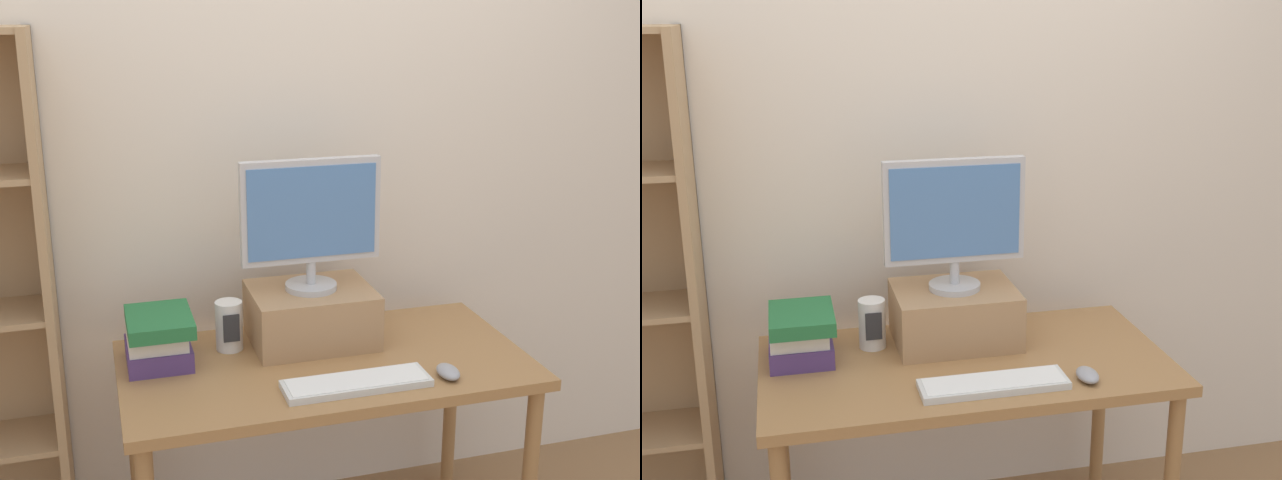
% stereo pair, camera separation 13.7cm
% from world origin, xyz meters
% --- Properties ---
extents(back_wall, '(7.00, 0.08, 2.60)m').
position_xyz_m(back_wall, '(0.00, 0.49, 1.30)').
color(back_wall, beige).
rests_on(back_wall, ground_plane).
extents(desk, '(1.30, 0.69, 0.76)m').
position_xyz_m(desk, '(0.00, 0.00, 0.68)').
color(desk, '#9E7042').
rests_on(desk, ground_plane).
extents(riser_box, '(0.41, 0.32, 0.19)m').
position_xyz_m(riser_box, '(0.00, 0.16, 0.86)').
color(riser_box, '#A87F56').
rests_on(riser_box, desk).
extents(computer_monitor, '(0.46, 0.17, 0.44)m').
position_xyz_m(computer_monitor, '(0.00, 0.16, 1.19)').
color(computer_monitor, '#B7B7BA').
rests_on(computer_monitor, riser_box).
extents(keyboard, '(0.45, 0.13, 0.02)m').
position_xyz_m(keyboard, '(0.04, -0.21, 0.78)').
color(keyboard, silver).
rests_on(keyboard, desk).
extents(computer_mouse, '(0.06, 0.10, 0.04)m').
position_xyz_m(computer_mouse, '(0.33, -0.23, 0.78)').
color(computer_mouse, '#99999E').
rests_on(computer_mouse, desk).
extents(book_stack, '(0.21, 0.25, 0.17)m').
position_xyz_m(book_stack, '(-0.51, 0.12, 0.85)').
color(book_stack, '#4C336B').
rests_on(book_stack, desk).
extents(desk_speaker, '(0.09, 0.09, 0.17)m').
position_xyz_m(desk_speaker, '(-0.28, 0.17, 0.85)').
color(desk_speaker, silver).
rests_on(desk_speaker, desk).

